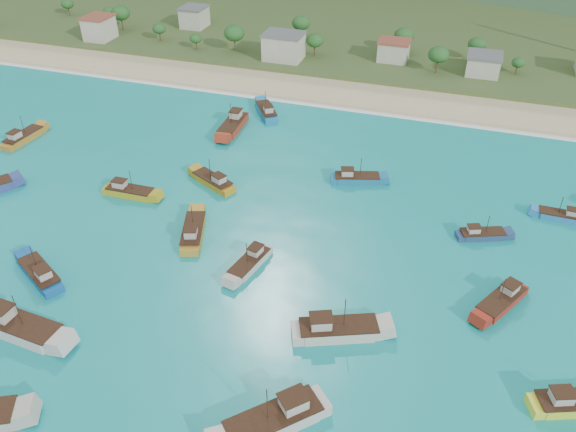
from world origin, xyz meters
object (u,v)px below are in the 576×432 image
(boat_0, at_px, (356,179))
(boat_27, at_px, (233,125))
(boat_1, at_px, (501,301))
(boat_21, at_px, (130,192))
(boat_19, at_px, (574,404))
(boat_7, at_px, (276,420))
(boat_14, at_px, (250,263))
(boat_10, at_px, (40,275))
(boat_30, at_px, (337,330))
(boat_13, at_px, (213,182))
(boat_6, at_px, (481,235))
(boat_22, at_px, (267,112))
(boat_26, at_px, (23,138))
(boat_31, at_px, (19,328))
(boat_24, at_px, (561,217))
(boat_11, at_px, (193,233))

(boat_0, xyz_separation_m, boat_27, (-31.57, 13.67, 0.27))
(boat_1, xyz_separation_m, boat_21, (-66.98, 8.99, -0.02))
(boat_1, relative_size, boat_19, 0.94)
(boat_1, distance_m, boat_7, 38.15)
(boat_0, bearing_deg, boat_7, -14.22)
(boat_14, bearing_deg, boat_10, 35.39)
(boat_1, bearing_deg, boat_30, 61.90)
(boat_13, bearing_deg, boat_7, -121.50)
(boat_6, relative_size, boat_21, 0.86)
(boat_7, xyz_separation_m, boat_19, (33.27, 13.35, -0.25))
(boat_6, bearing_deg, boat_1, -9.38)
(boat_7, xyz_separation_m, boat_22, (-29.63, 79.14, -0.26))
(boat_7, height_order, boat_22, boat_7)
(boat_19, distance_m, boat_27, 87.88)
(boat_10, xyz_separation_m, boat_13, (14.21, 33.04, -0.05))
(boat_22, relative_size, boat_30, 0.84)
(boat_14, xyz_separation_m, boat_21, (-29.03, 12.22, 0.06))
(boat_10, bearing_deg, boat_13, 6.15)
(boat_6, relative_size, boat_22, 0.82)
(boat_26, relative_size, boat_27, 0.86)
(boat_10, height_order, boat_22, boat_22)
(boat_31, bearing_deg, boat_10, -151.40)
(boat_13, xyz_separation_m, boat_30, (32.02, -30.31, 0.23))
(boat_10, bearing_deg, boat_22, 18.06)
(boat_7, bearing_deg, boat_21, 3.02)
(boat_14, relative_size, boat_24, 1.17)
(boat_21, bearing_deg, boat_10, -2.67)
(boat_14, bearing_deg, boat_1, -162.78)
(boat_10, bearing_deg, boat_27, 20.75)
(boat_14, relative_size, boat_19, 0.89)
(boat_6, distance_m, boat_22, 61.40)
(boat_30, bearing_deg, boat_13, -155.88)
(boat_0, distance_m, boat_14, 31.89)
(boat_0, relative_size, boat_1, 0.98)
(boat_11, xyz_separation_m, boat_22, (-4.44, 49.02, -0.03))
(boat_0, distance_m, boat_7, 55.97)
(boat_13, bearing_deg, boat_21, 147.83)
(boat_11, height_order, boat_13, boat_11)
(boat_10, height_order, boat_24, boat_10)
(boat_7, bearing_deg, boat_31, 40.87)
(boat_31, bearing_deg, boat_13, 171.97)
(boat_19, distance_m, boat_24, 41.61)
(boat_13, xyz_separation_m, boat_22, (-0.96, 32.94, 0.06))
(boat_11, xyz_separation_m, boat_27, (-9.09, 39.45, 0.15))
(boat_24, xyz_separation_m, boat_31, (-72.80, -52.16, 0.55))
(boat_7, relative_size, boat_31, 0.87)
(boat_21, bearing_deg, boat_30, 62.97)
(boat_6, xyz_separation_m, boat_10, (-64.22, -31.75, 0.23))
(boat_11, xyz_separation_m, boat_26, (-50.78, 19.84, -0.04))
(boat_6, height_order, boat_31, boat_31)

